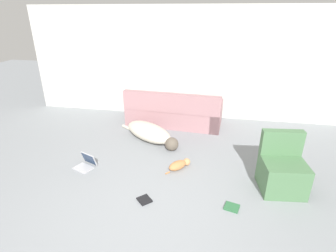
{
  "coord_description": "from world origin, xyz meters",
  "views": [
    {
      "loc": [
        0.7,
        -2.27,
        2.32
      ],
      "look_at": [
        -0.07,
        1.81,
        0.51
      ],
      "focal_mm": 28.0,
      "sensor_mm": 36.0,
      "label": 1
    }
  ],
  "objects_px": {
    "couch": "(174,113)",
    "dog": "(150,133)",
    "book_green": "(232,207)",
    "side_chair": "(282,171)",
    "cat": "(179,165)",
    "book_black": "(144,200)",
    "laptop_open": "(87,163)"
  },
  "relations": [
    {
      "from": "couch",
      "to": "cat",
      "type": "relative_size",
      "value": 4.96
    },
    {
      "from": "book_black",
      "to": "dog",
      "type": "bearing_deg",
      "value": 101.78
    },
    {
      "from": "couch",
      "to": "book_green",
      "type": "distance_m",
      "value": 2.87
    },
    {
      "from": "side_chair",
      "to": "book_green",
      "type": "bearing_deg",
      "value": -146.92
    },
    {
      "from": "cat",
      "to": "side_chair",
      "type": "height_order",
      "value": "side_chair"
    },
    {
      "from": "couch",
      "to": "side_chair",
      "type": "height_order",
      "value": "side_chair"
    },
    {
      "from": "side_chair",
      "to": "cat",
      "type": "bearing_deg",
      "value": 164.4
    },
    {
      "from": "book_green",
      "to": "side_chair",
      "type": "bearing_deg",
      "value": 39.78
    },
    {
      "from": "laptop_open",
      "to": "book_black",
      "type": "height_order",
      "value": "laptop_open"
    },
    {
      "from": "couch",
      "to": "book_black",
      "type": "bearing_deg",
      "value": 94.87
    },
    {
      "from": "dog",
      "to": "side_chair",
      "type": "height_order",
      "value": "side_chair"
    },
    {
      "from": "couch",
      "to": "cat",
      "type": "xyz_separation_m",
      "value": [
        0.39,
        -1.81,
        -0.19
      ]
    },
    {
      "from": "couch",
      "to": "cat",
      "type": "height_order",
      "value": "couch"
    },
    {
      "from": "dog",
      "to": "book_green",
      "type": "relative_size",
      "value": 6.54
    },
    {
      "from": "laptop_open",
      "to": "book_green",
      "type": "distance_m",
      "value": 2.37
    },
    {
      "from": "couch",
      "to": "dog",
      "type": "relative_size",
      "value": 1.49
    },
    {
      "from": "couch",
      "to": "side_chair",
      "type": "xyz_separation_m",
      "value": [
        1.87,
        -2.04,
        0.03
      ]
    },
    {
      "from": "book_green",
      "to": "dog",
      "type": "bearing_deg",
      "value": 131.61
    },
    {
      "from": "laptop_open",
      "to": "side_chair",
      "type": "relative_size",
      "value": 0.45
    },
    {
      "from": "couch",
      "to": "side_chair",
      "type": "bearing_deg",
      "value": 136.38
    },
    {
      "from": "dog",
      "to": "cat",
      "type": "xyz_separation_m",
      "value": [
        0.71,
        -0.91,
        -0.09
      ]
    },
    {
      "from": "dog",
      "to": "book_black",
      "type": "bearing_deg",
      "value": -44.16
    },
    {
      "from": "book_green",
      "to": "side_chair",
      "type": "xyz_separation_m",
      "value": [
        0.68,
        0.56,
        0.27
      ]
    },
    {
      "from": "dog",
      "to": "book_black",
      "type": "distance_m",
      "value": 1.82
    },
    {
      "from": "book_green",
      "to": "book_black",
      "type": "xyz_separation_m",
      "value": [
        -1.15,
        -0.07,
        0.0
      ]
    },
    {
      "from": "laptop_open",
      "to": "book_green",
      "type": "relative_size",
      "value": 1.71
    },
    {
      "from": "dog",
      "to": "book_green",
      "type": "bearing_deg",
      "value": -14.32
    },
    {
      "from": "side_chair",
      "to": "dog",
      "type": "bearing_deg",
      "value": 145.79
    },
    {
      "from": "couch",
      "to": "dog",
      "type": "distance_m",
      "value": 0.96
    },
    {
      "from": "couch",
      "to": "book_black",
      "type": "distance_m",
      "value": 2.68
    },
    {
      "from": "book_black",
      "to": "cat",
      "type": "bearing_deg",
      "value": 68.48
    },
    {
      "from": "cat",
      "to": "laptop_open",
      "type": "xyz_separation_m",
      "value": [
        -1.49,
        -0.22,
        0.0
      ]
    }
  ]
}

